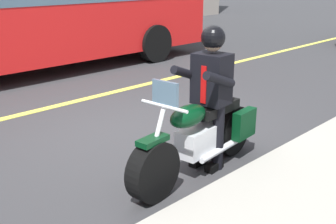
{
  "coord_description": "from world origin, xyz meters",
  "views": [
    {
      "loc": [
        3.72,
        4.46,
        2.29
      ],
      "look_at": [
        0.52,
        1.23,
        0.75
      ],
      "focal_mm": 43.9,
      "sensor_mm": 36.0,
      "label": 1
    }
  ],
  "objects": [
    {
      "name": "ground_plane",
      "position": [
        0.0,
        0.0,
        0.0
      ],
      "size": [
        80.0,
        80.0,
        0.0
      ],
      "primitive_type": "plane",
      "color": "#333335"
    },
    {
      "name": "rider_main",
      "position": [
        0.08,
        1.51,
        1.04
      ],
      "size": [
        0.66,
        0.59,
        1.74
      ],
      "color": "black",
      "rests_on": "ground_plane"
    },
    {
      "name": "lane_center_stripe",
      "position": [
        0.0,
        -2.0,
        0.01
      ],
      "size": [
        60.0,
        0.16,
        0.01
      ],
      "primitive_type": "cube",
      "color": "#E5DB4C",
      "rests_on": "ground_plane"
    },
    {
      "name": "motorcycle_main",
      "position": [
        0.27,
        1.53,
        0.45
      ],
      "size": [
        2.22,
        0.73,
        1.26
      ],
      "color": "black",
      "rests_on": "ground_plane"
    }
  ]
}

